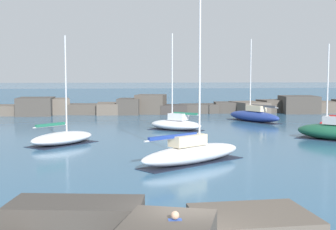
% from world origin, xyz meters
% --- Properties ---
extents(open_sea_beyond, '(400.00, 116.00, 0.01)m').
position_xyz_m(open_sea_beyond, '(0.00, 109.84, 0.00)').
color(open_sea_beyond, '#235175').
rests_on(open_sea_beyond, ground).
extents(breakwater_jetty, '(69.19, 6.97, 2.57)m').
position_xyz_m(breakwater_jetty, '(2.83, 49.77, 0.98)').
color(breakwater_jetty, '#383330').
rests_on(breakwater_jetty, ground).
extents(sailboat_moored_0, '(5.68, 5.04, 9.17)m').
position_xyz_m(sailboat_moored_0, '(3.32, 30.84, 0.60)').
color(sailboat_moored_0, white).
rests_on(sailboat_moored_0, ground).
extents(sailboat_moored_1, '(5.67, 5.70, 7.77)m').
position_xyz_m(sailboat_moored_1, '(15.13, 22.89, 0.73)').
color(sailboat_moored_1, '#195138').
rests_on(sailboat_moored_1, ground).
extents(sailboat_moored_2, '(5.53, 5.71, 8.23)m').
position_xyz_m(sailboat_moored_2, '(-6.39, 22.58, 0.51)').
color(sailboat_moored_2, white).
rests_on(sailboat_moored_2, ground).
extents(sailboat_moored_3, '(7.35, 5.96, 10.02)m').
position_xyz_m(sailboat_moored_3, '(2.21, 14.04, 0.66)').
color(sailboat_moored_3, white).
rests_on(sailboat_moored_3, ground).
extents(sailboat_moored_4, '(5.04, 7.56, 9.27)m').
position_xyz_m(sailboat_moored_4, '(13.01, 37.87, 0.71)').
color(sailboat_moored_4, navy).
rests_on(sailboat_moored_4, ground).
extents(mooring_buoy_orange_near, '(0.66, 0.66, 0.86)m').
position_xyz_m(mooring_buoy_orange_near, '(17.96, 30.93, 0.33)').
color(mooring_buoy_orange_near, red).
rests_on(mooring_buoy_orange_near, ground).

